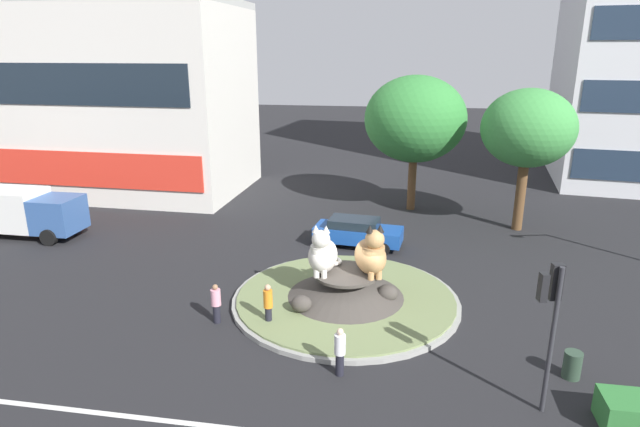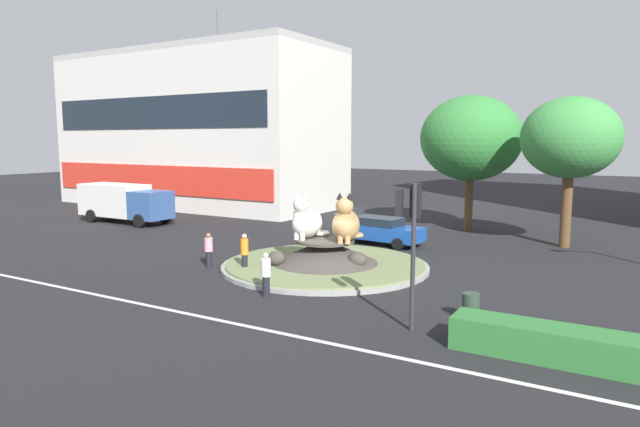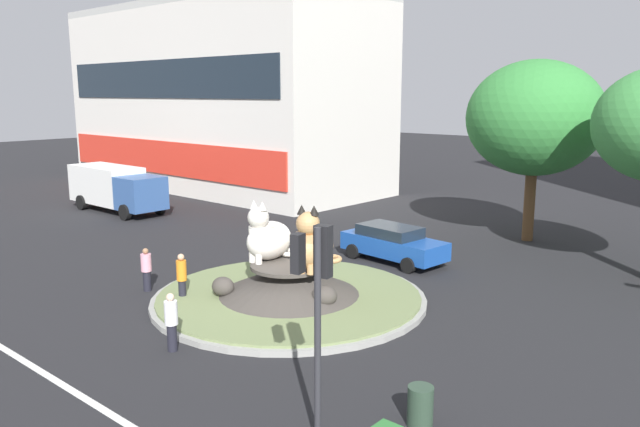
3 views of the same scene
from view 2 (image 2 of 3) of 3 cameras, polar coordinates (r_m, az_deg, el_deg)
ground_plane at (r=25.49m, az=0.52°, el=-5.58°), size 160.00×160.00×0.00m
lane_centreline at (r=19.07m, az=-11.92°, el=-10.29°), size 112.00×0.20×0.01m
roundabout_island at (r=25.39m, az=0.52°, el=-4.51°), size 9.39×9.39×1.31m
cat_statue_white at (r=25.51m, az=-1.42°, el=-0.78°), size 1.30×2.10×2.15m
cat_statue_calico at (r=24.69m, az=2.65°, el=-1.00°), size 1.82×2.48×2.23m
traffic_light_mast at (r=16.96m, az=9.34°, el=-0.96°), size 0.71×0.62×4.50m
shophouse_block at (r=51.30m, az=-12.39°, el=8.36°), size 25.60×11.17×17.37m
clipped_hedge_strip at (r=16.25m, az=24.57°, el=-12.35°), size 6.31×1.20×0.90m
broadleaf_tree_behind_island at (r=36.88m, az=15.17°, el=7.41°), size 6.36×6.36×8.59m
second_tree_near_tower at (r=32.64m, az=24.21°, el=7.01°), size 5.10×5.10×8.07m
pedestrian_pink_shirt at (r=25.96m, az=-11.31°, el=-3.63°), size 0.38×0.38×1.59m
pedestrian_orange_shirt at (r=24.68m, az=-7.72°, el=-3.91°), size 0.34×0.34×1.72m
pedestrian_white_shirt at (r=20.83m, az=-5.55°, el=-6.14°), size 0.37×0.37×1.67m
sedan_on_far_lane at (r=31.15m, az=6.24°, el=-1.70°), size 4.77×2.40×1.53m
delivery_box_truck at (r=41.49m, az=-19.39°, el=1.17°), size 7.41×2.64×2.67m
litter_bin at (r=18.83m, az=15.14°, el=-9.19°), size 0.56×0.56×0.90m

